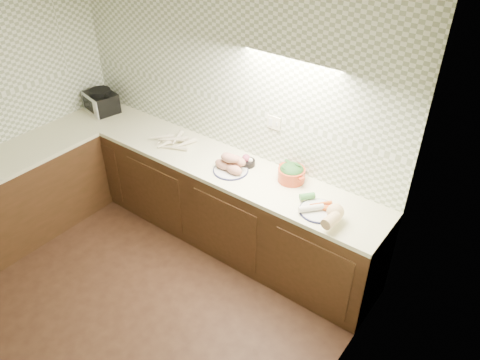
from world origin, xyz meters
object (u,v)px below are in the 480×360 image
Objects in this scene: veg_plate at (327,210)px; toaster_oven at (101,101)px; sweet_potato_plate at (231,164)px; onion_bowl at (247,161)px; parsnip_pile at (175,142)px; dutch_oven at (292,173)px.

toaster_oven is at bearing 177.17° from veg_plate.
sweet_potato_plate reaches higher than onion_bowl.
toaster_oven is at bearing 176.75° from parsnip_pile.
veg_plate is at bearing -2.55° from parsnip_pile.
veg_plate is at bearing -7.81° from dutch_oven.
dutch_oven is (2.40, 0.11, -0.04)m from toaster_oven.
onion_bowl is (1.95, 0.07, -0.08)m from toaster_oven.
sweet_potato_plate is at bearing -111.24° from onion_bowl.
onion_bowl is at bearing 14.60° from toaster_oven.
sweet_potato_plate reaches higher than dutch_oven.
dutch_oven is (0.45, 0.03, 0.04)m from onion_bowl.
veg_plate is at bearing 9.62° from toaster_oven.
sweet_potato_plate is 0.69× the size of veg_plate.
toaster_oven is at bearing -177.85° from onion_bowl.
toaster_oven reaches higher than onion_bowl.
toaster_oven is 1.95m from onion_bowl.
dutch_oven is at bearing 4.24° from onion_bowl.
onion_bowl reaches higher than parsnip_pile.
toaster_oven is 2.89m from veg_plate.
toaster_oven reaches higher than dutch_oven.
parsnip_pile is at bearing -152.44° from dutch_oven.
parsnip_pile is (1.17, -0.07, -0.08)m from toaster_oven.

